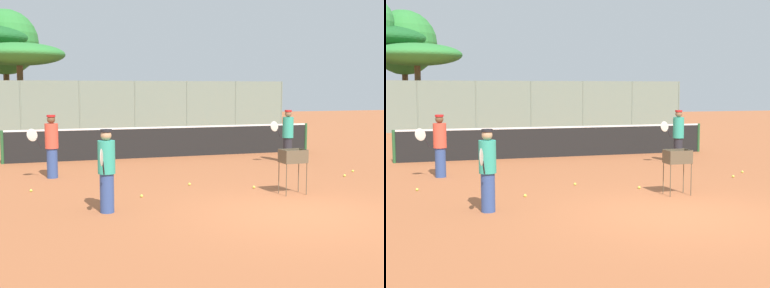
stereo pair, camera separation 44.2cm
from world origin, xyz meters
The scene contains 17 objects.
ground_plane centered at (0.00, 0.00, 0.00)m, with size 80.00×80.00×0.00m, color #B26038.
tennis_net centered at (0.00, 8.98, 0.56)m, with size 11.05×0.10×1.07m.
back_fence centered at (0.00, 21.28, 1.41)m, with size 22.05×0.08×2.81m.
tree_0 centered at (-5.42, 26.79, 5.23)m, with size 4.06×4.06×7.28m.
tree_1 centered at (-4.65, 22.91, 4.26)m, with size 5.06×5.06×4.92m.
player_white_outfit centered at (3.30, 6.45, 0.88)m, with size 0.90×0.35×1.70m.
player_red_cap centered at (-4.16, 5.74, 0.88)m, with size 0.87×0.44×1.69m.
player_yellow_shirt centered at (-3.44, 1.27, 0.84)m, with size 0.42×0.85×1.62m.
ball_cart centered at (0.85, 1.75, 0.78)m, with size 0.56×0.41×1.02m.
tennis_ball_0 centered at (0.33, 2.65, 0.03)m, with size 0.07×0.07×0.07m, color #D1E54C.
tennis_ball_1 centered at (3.41, 3.42, 0.03)m, with size 0.07×0.07×0.07m, color #D1E54C.
tennis_ball_2 centered at (-1.01, 3.53, 0.03)m, with size 0.07×0.07×0.07m, color #D1E54C.
tennis_ball_3 centered at (4.10, 4.03, 0.03)m, with size 0.07×0.07×0.07m, color #D1E54C.
tennis_ball_4 centered at (-4.77, 3.90, 0.03)m, with size 0.07×0.07×0.07m, color #D1E54C.
tennis_ball_5 centered at (-2.48, 2.48, 0.03)m, with size 0.07×0.07×0.07m, color #D1E54C.
tennis_ball_6 centered at (4.79, 8.23, 0.03)m, with size 0.07×0.07×0.07m, color #D1E54C.
parked_car centered at (1.82, 24.90, 0.66)m, with size 4.20×1.70×1.60m.
Camera 2 is at (-4.70, -9.02, 2.41)m, focal length 50.00 mm.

